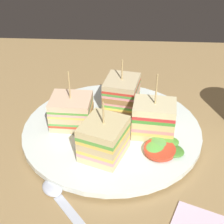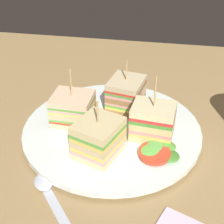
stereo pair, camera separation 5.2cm
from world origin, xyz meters
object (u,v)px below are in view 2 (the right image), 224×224
(sandwich_wedge_0, at_px, (99,138))
(sandwich_wedge_3, at_px, (73,109))
(plate, at_px, (112,130))
(sandwich_wedge_1, at_px, (153,121))
(sandwich_wedge_2, at_px, (126,94))
(spoon, at_px, (49,193))

(sandwich_wedge_0, relative_size, sandwich_wedge_3, 0.93)
(plate, distance_m, sandwich_wedge_1, 0.07)
(sandwich_wedge_1, height_order, sandwich_wedge_2, sandwich_wedge_1)
(spoon, bearing_deg, sandwich_wedge_2, -59.10)
(sandwich_wedge_2, xyz_separation_m, sandwich_wedge_3, (0.08, 0.06, -0.00))
(sandwich_wedge_3, bearing_deg, sandwich_wedge_1, -5.77)
(sandwich_wedge_1, bearing_deg, sandwich_wedge_3, -1.77)
(sandwich_wedge_1, bearing_deg, plate, -3.93)
(sandwich_wedge_1, relative_size, sandwich_wedge_3, 1.09)
(sandwich_wedge_0, distance_m, sandwich_wedge_1, 0.09)
(sandwich_wedge_0, bearing_deg, plate, 13.65)
(plate, xyz_separation_m, sandwich_wedge_3, (0.07, -0.01, 0.03))
(sandwich_wedge_1, xyz_separation_m, sandwich_wedge_2, (0.05, -0.08, -0.00))
(sandwich_wedge_3, bearing_deg, plate, -3.61)
(plate, bearing_deg, sandwich_wedge_0, 83.30)
(sandwich_wedge_0, height_order, spoon, sandwich_wedge_0)
(sandwich_wedge_3, bearing_deg, spoon, -85.51)
(sandwich_wedge_1, xyz_separation_m, spoon, (0.12, 0.13, -0.04))
(sandwich_wedge_2, height_order, sandwich_wedge_3, sandwich_wedge_3)
(sandwich_wedge_2, height_order, spoon, sandwich_wedge_2)
(plate, xyz_separation_m, sandwich_wedge_1, (-0.06, 0.01, 0.03))
(sandwich_wedge_3, relative_size, spoon, 0.76)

